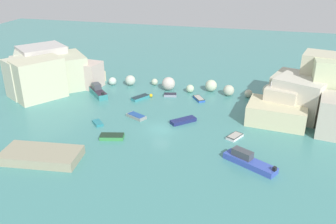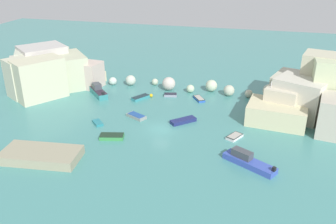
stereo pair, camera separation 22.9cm
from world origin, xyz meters
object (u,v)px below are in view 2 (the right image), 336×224
moored_boat_6 (98,123)px  moored_boat_8 (199,99)px  stone_dock (41,155)px  moored_boat_0 (248,161)px  moored_boat_3 (183,121)px  moored_boat_10 (136,116)px  channel_buoy (151,95)px  moored_boat_7 (98,91)px  moored_boat_2 (268,115)px  moored_boat_9 (235,137)px  moored_boat_1 (112,137)px  moored_boat_5 (140,98)px  moored_boat_4 (170,95)px

moored_boat_6 → moored_boat_8: (13.25, 13.66, 0.05)m
stone_dock → moored_boat_0: 25.95m
moored_boat_3 → moored_boat_10: (-7.60, -0.17, -0.03)m
channel_buoy → moored_boat_0: 26.22m
stone_dock → moored_boat_7: size_ratio=1.70×
channel_buoy → moored_boat_10: (0.35, -9.08, -0.06)m
moored_boat_3 → moored_boat_6: 13.13m
moored_boat_2 → moored_boat_8: size_ratio=1.97×
moored_boat_2 → moored_boat_9: bearing=-96.9°
channel_buoy → moored_boat_1: size_ratio=0.17×
moored_boat_3 → moored_boat_7: 19.36m
moored_boat_10 → moored_boat_7: bearing=170.4°
moored_boat_6 → moored_boat_7: size_ratio=0.41×
moored_boat_1 → moored_boat_8: 19.80m
moored_boat_1 → moored_boat_5: (-0.90, 15.21, -0.02)m
moored_boat_8 → moored_boat_1: bearing=119.0°
stone_dock → moored_boat_4: (10.38, 25.42, -0.36)m
stone_dock → moored_boat_3: bearing=45.2°
moored_boat_2 → moored_boat_0: bearing=-77.7°
moored_boat_2 → moored_boat_10: size_ratio=1.69×
moored_boat_9 → moored_boat_10: moored_boat_10 is taller
moored_boat_4 → moored_boat_6: moored_boat_4 is taller
moored_boat_2 → moored_boat_8: (-11.86, 4.44, -0.21)m
stone_dock → moored_boat_9: stone_dock is taller
stone_dock → moored_boat_9: size_ratio=3.42×
stone_dock → moored_boat_8: stone_dock is taller
moored_boat_0 → moored_boat_8: (-9.65, 19.67, -0.35)m
channel_buoy → moored_boat_0: (18.30, -18.77, 0.27)m
stone_dock → channel_buoy: (7.10, 24.08, -0.30)m
moored_boat_2 → moored_boat_4: size_ratio=2.44×
moored_boat_0 → moored_boat_1: 19.10m
moored_boat_0 → moored_boat_6: size_ratio=2.86×
moored_boat_10 → moored_boat_4: bearing=101.8°
moored_boat_1 → moored_boat_7: moored_boat_7 is taller
moored_boat_5 → moored_boat_10: (1.92, -7.72, -0.01)m
moored_boat_0 → moored_boat_3: 14.30m
moored_boat_3 → moored_boat_10: size_ratio=1.09×
moored_boat_4 → moored_boat_8: 5.39m
moored_boat_2 → moored_boat_5: bearing=-165.1°
channel_buoy → moored_boat_8: channel_buoy is taller
moored_boat_8 → moored_boat_10: (-8.30, -9.97, 0.02)m
moored_boat_2 → moored_boat_3: (-12.56, -5.36, -0.16)m
moored_boat_5 → moored_boat_6: 11.80m
moored_boat_9 → moored_boat_1: bearing=133.3°
channel_buoy → moored_boat_9: channel_buoy is taller
channel_buoy → moored_boat_3: 11.94m
moored_boat_1 → moored_boat_2: moored_boat_2 is taller
moored_boat_1 → moored_boat_4: 18.34m
channel_buoy → moored_boat_4: (3.28, 1.34, -0.07)m
moored_boat_0 → moored_boat_4: moored_boat_0 is taller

